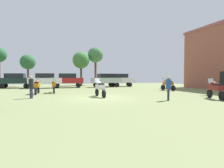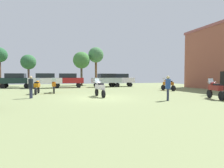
{
  "view_description": "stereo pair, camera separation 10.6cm",
  "coord_description": "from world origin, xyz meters",
  "px_view_note": "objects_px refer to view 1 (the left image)",
  "views": [
    {
      "loc": [
        -3.09,
        -13.42,
        1.64
      ],
      "look_at": [
        2.41,
        4.92,
        0.82
      ],
      "focal_mm": 29.31,
      "sensor_mm": 36.0,
      "label": 1
    },
    {
      "loc": [
        -2.99,
        -13.45,
        1.64
      ],
      "look_at": [
        2.41,
        4.92,
        0.82
      ],
      "focal_mm": 29.31,
      "sensor_mm": 36.0,
      "label": 2
    }
  ],
  "objects_px": {
    "tree_5": "(81,60)",
    "car_5": "(120,79)",
    "motorcycle_5": "(168,84)",
    "motorcycle_7": "(215,89)",
    "car_2": "(106,79)",
    "car_3": "(45,80)",
    "tree_1": "(28,62)",
    "motorcycle_1": "(37,86)",
    "car_1": "(15,79)",
    "tree_2": "(95,55)",
    "person_2": "(168,86)",
    "motorcycle_2": "(54,85)",
    "motorcycle_6": "(100,88)",
    "car_4": "(68,79)",
    "person_1": "(31,85)"
  },
  "relations": [
    {
      "from": "car_2",
      "to": "car_5",
      "type": "height_order",
      "value": "same"
    },
    {
      "from": "car_4",
      "to": "tree_2",
      "type": "distance_m",
      "value": 9.09
    },
    {
      "from": "car_2",
      "to": "car_3",
      "type": "bearing_deg",
      "value": 83.71
    },
    {
      "from": "motorcycle_1",
      "to": "car_2",
      "type": "xyz_separation_m",
      "value": [
        8.77,
        8.54,
        0.45
      ]
    },
    {
      "from": "car_2",
      "to": "tree_1",
      "type": "distance_m",
      "value": 12.78
    },
    {
      "from": "car_1",
      "to": "tree_2",
      "type": "distance_m",
      "value": 13.85
    },
    {
      "from": "car_2",
      "to": "tree_2",
      "type": "relative_size",
      "value": 0.65
    },
    {
      "from": "car_2",
      "to": "tree_2",
      "type": "height_order",
      "value": "tree_2"
    },
    {
      "from": "motorcycle_2",
      "to": "tree_2",
      "type": "xyz_separation_m",
      "value": [
        7.02,
        14.23,
        4.66
      ]
    },
    {
      "from": "motorcycle_7",
      "to": "car_3",
      "type": "bearing_deg",
      "value": 143.83
    },
    {
      "from": "motorcycle_1",
      "to": "tree_2",
      "type": "relative_size",
      "value": 0.31
    },
    {
      "from": "car_1",
      "to": "car_2",
      "type": "height_order",
      "value": "same"
    },
    {
      "from": "tree_1",
      "to": "person_2",
      "type": "bearing_deg",
      "value": -61.37
    },
    {
      "from": "motorcycle_1",
      "to": "tree_2",
      "type": "height_order",
      "value": "tree_2"
    },
    {
      "from": "car_2",
      "to": "car_3",
      "type": "distance_m",
      "value": 8.57
    },
    {
      "from": "motorcycle_7",
      "to": "car_3",
      "type": "xyz_separation_m",
      "value": [
        -12.3,
        15.97,
        0.45
      ]
    },
    {
      "from": "car_1",
      "to": "car_5",
      "type": "xyz_separation_m",
      "value": [
        14.99,
        -0.39,
        0.0
      ]
    },
    {
      "from": "tree_2",
      "to": "tree_1",
      "type": "bearing_deg",
      "value": -173.49
    },
    {
      "from": "motorcycle_2",
      "to": "motorcycle_5",
      "type": "distance_m",
      "value": 12.33
    },
    {
      "from": "car_1",
      "to": "car_2",
      "type": "xyz_separation_m",
      "value": [
        12.49,
        -1.29,
        0.0
      ]
    },
    {
      "from": "motorcycle_5",
      "to": "motorcycle_1",
      "type": "bearing_deg",
      "value": 171.05
    },
    {
      "from": "tree_5",
      "to": "car_3",
      "type": "bearing_deg",
      "value": -134.39
    },
    {
      "from": "car_2",
      "to": "car_4",
      "type": "bearing_deg",
      "value": 80.01
    },
    {
      "from": "motorcycle_6",
      "to": "car_3",
      "type": "relative_size",
      "value": 0.51
    },
    {
      "from": "car_5",
      "to": "tree_1",
      "type": "height_order",
      "value": "tree_1"
    },
    {
      "from": "car_3",
      "to": "person_2",
      "type": "distance_m",
      "value": 17.96
    },
    {
      "from": "motorcycle_5",
      "to": "car_1",
      "type": "relative_size",
      "value": 0.51
    },
    {
      "from": "car_4",
      "to": "motorcycle_2",
      "type": "bearing_deg",
      "value": 170.88
    },
    {
      "from": "motorcycle_2",
      "to": "motorcycle_6",
      "type": "xyz_separation_m",
      "value": [
        3.55,
        -4.51,
        -0.02
      ]
    },
    {
      "from": "motorcycle_1",
      "to": "person_2",
      "type": "relative_size",
      "value": 1.29
    },
    {
      "from": "motorcycle_5",
      "to": "motorcycle_7",
      "type": "bearing_deg",
      "value": -108.77
    },
    {
      "from": "motorcycle_7",
      "to": "car_5",
      "type": "bearing_deg",
      "value": 110.39
    },
    {
      "from": "motorcycle_7",
      "to": "car_1",
      "type": "height_order",
      "value": "car_1"
    },
    {
      "from": "car_2",
      "to": "motorcycle_5",
      "type": "bearing_deg",
      "value": -156.52
    },
    {
      "from": "car_1",
      "to": "motorcycle_1",
      "type": "bearing_deg",
      "value": -156.6
    },
    {
      "from": "motorcycle_5",
      "to": "person_1",
      "type": "distance_m",
      "value": 14.27
    },
    {
      "from": "tree_5",
      "to": "car_5",
      "type": "bearing_deg",
      "value": -39.8
    },
    {
      "from": "car_2",
      "to": "car_5",
      "type": "distance_m",
      "value": 2.65
    },
    {
      "from": "tree_5",
      "to": "tree_2",
      "type": "bearing_deg",
      "value": 17.44
    },
    {
      "from": "motorcycle_2",
      "to": "tree_5",
      "type": "relative_size",
      "value": 0.38
    },
    {
      "from": "motorcycle_1",
      "to": "car_1",
      "type": "distance_m",
      "value": 10.53
    },
    {
      "from": "motorcycle_2",
      "to": "car_5",
      "type": "xyz_separation_m",
      "value": [
        9.83,
        8.77,
        0.44
      ]
    },
    {
      "from": "motorcycle_6",
      "to": "tree_5",
      "type": "relative_size",
      "value": 0.38
    },
    {
      "from": "motorcycle_1",
      "to": "person_1",
      "type": "height_order",
      "value": "person_1"
    },
    {
      "from": "car_4",
      "to": "tree_1",
      "type": "height_order",
      "value": "tree_1"
    },
    {
      "from": "person_2",
      "to": "tree_5",
      "type": "height_order",
      "value": "tree_5"
    },
    {
      "from": "car_1",
      "to": "car_4",
      "type": "height_order",
      "value": "same"
    },
    {
      "from": "motorcycle_2",
      "to": "car_2",
      "type": "xyz_separation_m",
      "value": [
        7.34,
        7.87,
        0.44
      ]
    },
    {
      "from": "motorcycle_1",
      "to": "car_5",
      "type": "relative_size",
      "value": 0.47
    },
    {
      "from": "motorcycle_7",
      "to": "car_1",
      "type": "relative_size",
      "value": 0.48
    }
  ]
}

